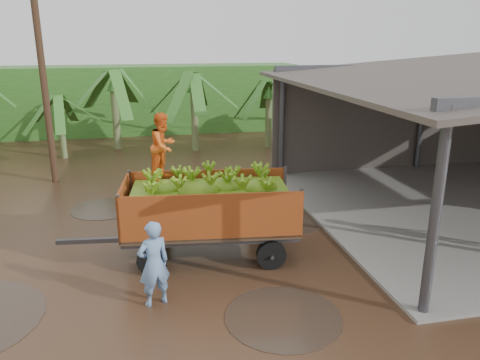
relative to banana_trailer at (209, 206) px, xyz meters
name	(u,v)px	position (x,y,z in m)	size (l,w,h in m)	color
ground	(139,255)	(-1.70, 0.30, -1.24)	(100.00, 100.00, 0.00)	black
hedge_north	(98,100)	(-3.70, 16.30, 0.56)	(22.00, 3.00, 3.60)	#2D661E
banana_trailer	(209,206)	(0.00, 0.00, 0.00)	(5.69, 2.39, 3.43)	#CC551D
man_blue	(154,264)	(-1.37, -1.97, -0.36)	(0.64, 0.42, 1.75)	#6C93C5
utility_pole	(41,58)	(-4.64, 7.10, 3.14)	(1.20, 0.24, 8.64)	#47301E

